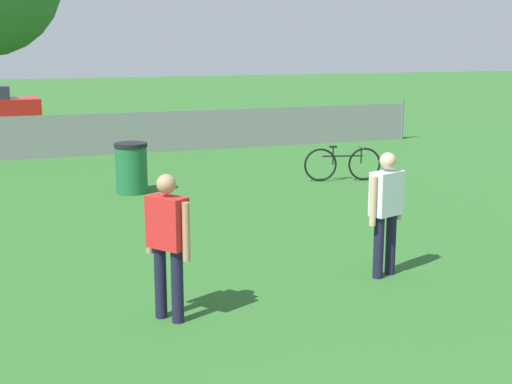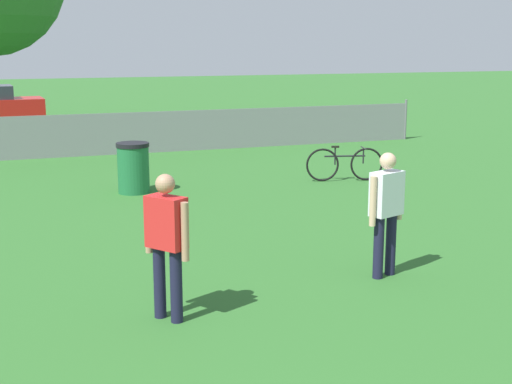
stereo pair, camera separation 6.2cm
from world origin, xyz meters
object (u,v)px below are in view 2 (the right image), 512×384
Objects in this scene: player_thrower_red at (167,237)px; trash_bin at (133,168)px; player_receiver_white at (386,206)px; bicycle_sideline at (345,164)px.

player_thrower_red is 6.75m from trash_bin.
player_thrower_red is at bearing 169.18° from player_receiver_white.
player_receiver_white reaches higher than bicycle_sideline.
player_thrower_red is 8.32m from bicycle_sideline.
player_thrower_red reaches higher than bicycle_sideline.
player_receiver_white is 6.38m from bicycle_sideline.
bicycle_sideline is (2.44, 5.87, -0.55)m from player_receiver_white.
bicycle_sideline is (5.35, 6.35, -0.55)m from player_thrower_red.
bicycle_sideline is at bearing 105.26° from player_thrower_red.
trash_bin is at bearing 137.89° from player_thrower_red.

